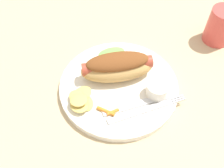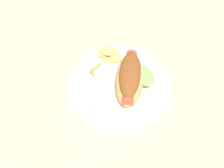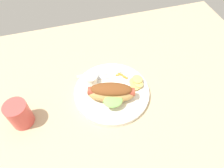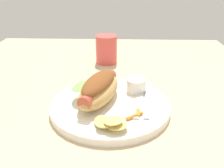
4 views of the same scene
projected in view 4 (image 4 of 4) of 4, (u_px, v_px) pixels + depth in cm
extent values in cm
cube|color=tan|center=(98.00, 118.00, 52.35)|extent=(120.00, 90.00, 1.80)
cylinder|color=white|center=(110.00, 106.00, 53.48)|extent=(25.49, 25.49, 1.60)
ellipsoid|color=tan|center=(98.00, 91.00, 52.98)|extent=(16.90, 11.11, 4.71)
cylinder|color=#B24733|center=(98.00, 88.00, 52.63)|extent=(15.05, 7.16, 2.72)
ellipsoid|color=brown|center=(98.00, 82.00, 52.11)|extent=(14.16, 8.81, 2.88)
ellipsoid|color=#7FC65B|center=(82.00, 86.00, 53.14)|extent=(6.35, 4.91, 1.64)
cylinder|color=white|center=(136.00, 85.00, 57.48)|extent=(4.55, 4.55, 3.10)
cube|color=silver|center=(147.00, 102.00, 53.16)|extent=(13.61, 2.85, 0.40)
cube|color=silver|center=(150.00, 85.00, 60.59)|extent=(3.21, 0.69, 0.40)
cube|color=silver|center=(148.00, 85.00, 60.65)|extent=(3.21, 0.69, 0.40)
cube|color=silver|center=(147.00, 85.00, 60.72)|extent=(3.21, 0.69, 0.40)
cube|color=silver|center=(139.00, 101.00, 53.43)|extent=(14.08, 3.66, 0.36)
ellipsoid|color=#DBBF62|center=(115.00, 124.00, 45.51)|extent=(3.44, 4.44, 0.50)
ellipsoid|color=#DBBF62|center=(103.00, 122.00, 45.56)|extent=(5.00, 4.31, 0.88)
ellipsoid|color=#DBBF62|center=(118.00, 126.00, 43.72)|extent=(4.69, 4.85, 0.76)
ellipsoid|color=#DBBF62|center=(106.00, 123.00, 44.09)|extent=(3.46, 4.03, 0.71)
ellipsoid|color=#DBBF62|center=(113.00, 121.00, 43.68)|extent=(4.86, 4.87, 0.96)
cylinder|color=orange|center=(134.00, 116.00, 47.79)|extent=(2.88, 3.51, 0.74)
cylinder|color=orange|center=(138.00, 113.00, 48.81)|extent=(2.54, 0.81, 0.70)
cylinder|color=#D84C47|center=(106.00, 49.00, 78.54)|extent=(6.73, 6.73, 8.78)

